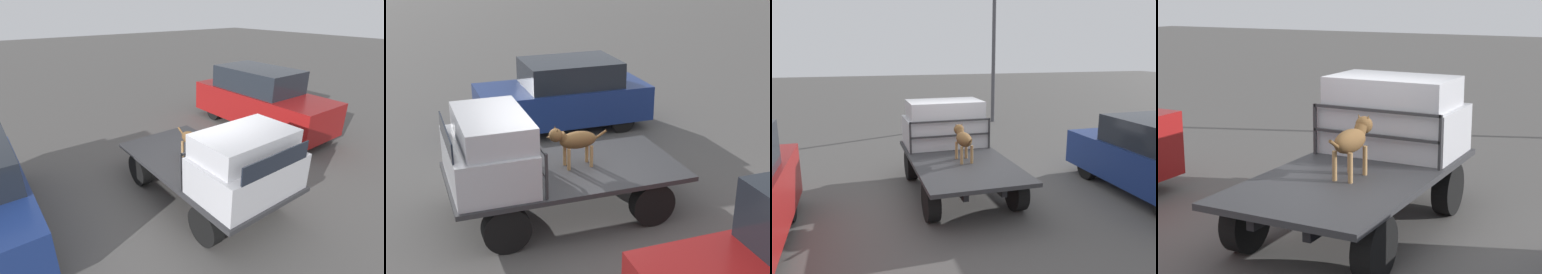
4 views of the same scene
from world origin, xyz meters
The scene contains 5 objects.
ground_plane centered at (0.00, 0.00, 0.00)m, with size 80.00×80.00×0.00m, color #514F4C.
flatbed_truck centered at (0.00, 0.00, 0.59)m, with size 3.93×2.05×0.80m.
truck_cab centered at (1.26, 0.00, 1.33)m, with size 1.25×1.93×1.11m.
truck_headboard centered at (0.60, 0.00, 1.30)m, with size 0.04×1.93×0.74m.
dog centered at (-0.17, -0.06, 1.28)m, with size 1.07×0.29×0.76m.
Camera 4 is at (-7.14, -3.63, 3.07)m, focal length 60.00 mm.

